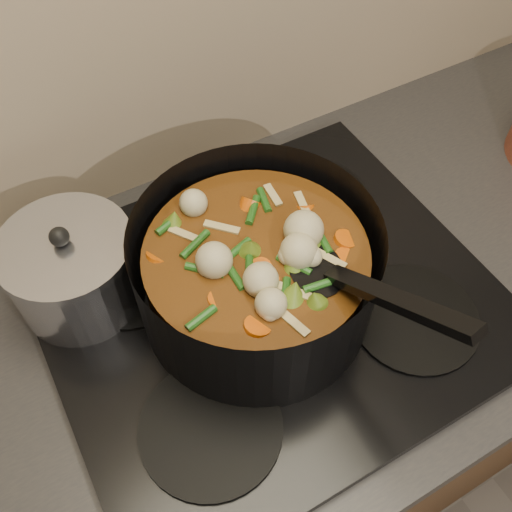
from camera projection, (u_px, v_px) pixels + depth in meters
counter at (265, 420)px, 1.20m from camera, size 2.64×0.64×0.91m
stovetop at (269, 301)px, 0.83m from camera, size 0.62×0.54×0.03m
stockpot at (256, 273)px, 0.76m from camera, size 0.33×0.43×0.24m
saucepan at (74, 270)px, 0.77m from camera, size 0.18×0.18×0.15m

